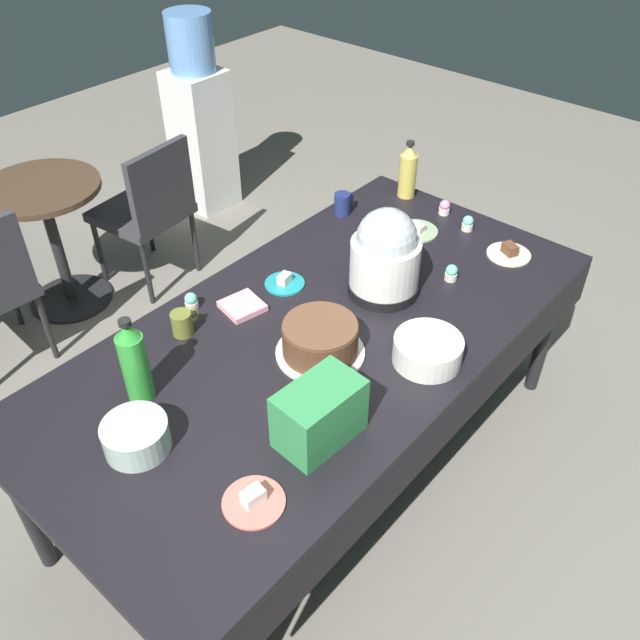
{
  "coord_description": "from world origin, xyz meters",
  "views": [
    {
      "loc": [
        -1.38,
        -1.2,
        2.32
      ],
      "look_at": [
        0.0,
        0.0,
        0.8
      ],
      "focal_mm": 37.51,
      "sensor_mm": 36.0,
      "label": 1
    }
  ],
  "objects_px": {
    "dessert_plate_sage": "(416,230)",
    "soda_bottle_ginger_ale": "(408,171)",
    "cupcake_lemon": "(468,223)",
    "coffee_mug_navy": "(343,204)",
    "cupcake_mint": "(451,273)",
    "ceramic_snack_bowl": "(428,350)",
    "dessert_plate_cream": "(509,253)",
    "dessert_plate_teal": "(285,282)",
    "glass_salad_bowl": "(136,436)",
    "dessert_plate_coral": "(254,500)",
    "soda_bottle_lime_soda": "(134,362)",
    "potluck_table": "(320,343)",
    "coffee_mug_olive": "(183,323)",
    "round_cafe_table": "(50,224)",
    "maroon_chair_right": "(149,205)",
    "water_cooler": "(200,120)",
    "cupcake_rose": "(445,207)",
    "cupcake_cocoa": "(191,301)",
    "soda_carton": "(319,414)",
    "slow_cooker": "(385,256)",
    "frosted_layer_cake": "(320,340)"
  },
  "relations": [
    {
      "from": "dessert_plate_sage",
      "to": "soda_bottle_ginger_ale",
      "type": "xyz_separation_m",
      "value": [
        0.24,
        0.22,
        0.12
      ]
    },
    {
      "from": "cupcake_lemon",
      "to": "coffee_mug_navy",
      "type": "distance_m",
      "value": 0.56
    },
    {
      "from": "cupcake_mint",
      "to": "ceramic_snack_bowl",
      "type": "bearing_deg",
      "value": -157.19
    },
    {
      "from": "dessert_plate_cream",
      "to": "dessert_plate_teal",
      "type": "bearing_deg",
      "value": 143.41
    },
    {
      "from": "glass_salad_bowl",
      "to": "dessert_plate_coral",
      "type": "bearing_deg",
      "value": -78.03
    },
    {
      "from": "dessert_plate_coral",
      "to": "soda_bottle_lime_soda",
      "type": "xyz_separation_m",
      "value": [
        0.05,
        0.57,
        0.14
      ]
    },
    {
      "from": "potluck_table",
      "to": "dessert_plate_coral",
      "type": "bearing_deg",
      "value": -153.1
    },
    {
      "from": "soda_bottle_ginger_ale",
      "to": "dessert_plate_teal",
      "type": "bearing_deg",
      "value": -176.69
    },
    {
      "from": "coffee_mug_olive",
      "to": "round_cafe_table",
      "type": "xyz_separation_m",
      "value": [
        0.28,
        1.44,
        -0.3
      ]
    },
    {
      "from": "dessert_plate_coral",
      "to": "soda_bottle_lime_soda",
      "type": "bearing_deg",
      "value": 84.66
    },
    {
      "from": "coffee_mug_navy",
      "to": "maroon_chair_right",
      "type": "xyz_separation_m",
      "value": [
        -0.28,
        1.12,
        -0.31
      ]
    },
    {
      "from": "coffee_mug_olive",
      "to": "dessert_plate_cream",
      "type": "bearing_deg",
      "value": -27.88
    },
    {
      "from": "dessert_plate_sage",
      "to": "cupcake_lemon",
      "type": "height_order",
      "value": "cupcake_lemon"
    },
    {
      "from": "round_cafe_table",
      "to": "water_cooler",
      "type": "relative_size",
      "value": 0.58
    },
    {
      "from": "dessert_plate_teal",
      "to": "dessert_plate_coral",
      "type": "bearing_deg",
      "value": -141.58
    },
    {
      "from": "dessert_plate_teal",
      "to": "dessert_plate_coral",
      "type": "xyz_separation_m",
      "value": [
        -0.8,
        -0.63,
        0.0
      ]
    },
    {
      "from": "dessert_plate_coral",
      "to": "cupcake_lemon",
      "type": "distance_m",
      "value": 1.64
    },
    {
      "from": "dessert_plate_sage",
      "to": "water_cooler",
      "type": "relative_size",
      "value": 0.15
    },
    {
      "from": "maroon_chair_right",
      "to": "round_cafe_table",
      "type": "distance_m",
      "value": 0.51
    },
    {
      "from": "maroon_chair_right",
      "to": "soda_bottle_lime_soda",
      "type": "bearing_deg",
      "value": -127.2
    },
    {
      "from": "cupcake_rose",
      "to": "water_cooler",
      "type": "bearing_deg",
      "value": 83.94
    },
    {
      "from": "cupcake_cocoa",
      "to": "soda_bottle_ginger_ale",
      "type": "relative_size",
      "value": 0.25
    },
    {
      "from": "ceramic_snack_bowl",
      "to": "soda_carton",
      "type": "xyz_separation_m",
      "value": [
        -0.49,
        0.06,
        0.05
      ]
    },
    {
      "from": "glass_salad_bowl",
      "to": "ceramic_snack_bowl",
      "type": "xyz_separation_m",
      "value": [
        0.88,
        -0.44,
        -0.0
      ]
    },
    {
      "from": "potluck_table",
      "to": "cupcake_cocoa",
      "type": "xyz_separation_m",
      "value": [
        -0.22,
        0.45,
        0.09
      ]
    },
    {
      "from": "cupcake_cocoa",
      "to": "soda_carton",
      "type": "xyz_separation_m",
      "value": [
        -0.16,
        -0.77,
        0.07
      ]
    },
    {
      "from": "slow_cooker",
      "to": "glass_salad_bowl",
      "type": "bearing_deg",
      "value": 175.32
    },
    {
      "from": "frosted_layer_cake",
      "to": "round_cafe_table",
      "type": "xyz_separation_m",
      "value": [
        0.04,
        1.89,
        -0.32
      ]
    },
    {
      "from": "cupcake_lemon",
      "to": "cupcake_mint",
      "type": "bearing_deg",
      "value": -158.13
    },
    {
      "from": "glass_salad_bowl",
      "to": "ceramic_snack_bowl",
      "type": "relative_size",
      "value": 0.84
    },
    {
      "from": "cupcake_cocoa",
      "to": "maroon_chair_right",
      "type": "distance_m",
      "value": 1.32
    },
    {
      "from": "cupcake_cocoa",
      "to": "slow_cooker",
      "type": "bearing_deg",
      "value": -40.92
    },
    {
      "from": "potluck_table",
      "to": "dessert_plate_sage",
      "type": "distance_m",
      "value": 0.79
    },
    {
      "from": "cupcake_rose",
      "to": "dessert_plate_coral",
      "type": "bearing_deg",
      "value": -164.79
    },
    {
      "from": "soda_carton",
      "to": "cupcake_lemon",
      "type": "bearing_deg",
      "value": 15.65
    },
    {
      "from": "slow_cooker",
      "to": "coffee_mug_navy",
      "type": "distance_m",
      "value": 0.62
    },
    {
      "from": "potluck_table",
      "to": "glass_salad_bowl",
      "type": "bearing_deg",
      "value": 175.47
    },
    {
      "from": "dessert_plate_cream",
      "to": "maroon_chair_right",
      "type": "height_order",
      "value": "maroon_chair_right"
    },
    {
      "from": "cupcake_mint",
      "to": "coffee_mug_olive",
      "type": "relative_size",
      "value": 0.59
    },
    {
      "from": "coffee_mug_olive",
      "to": "round_cafe_table",
      "type": "relative_size",
      "value": 0.16
    },
    {
      "from": "ceramic_snack_bowl",
      "to": "dessert_plate_cream",
      "type": "height_order",
      "value": "ceramic_snack_bowl"
    },
    {
      "from": "ceramic_snack_bowl",
      "to": "dessert_plate_cream",
      "type": "bearing_deg",
      "value": 7.59
    },
    {
      "from": "potluck_table",
      "to": "coffee_mug_navy",
      "type": "distance_m",
      "value": 0.84
    },
    {
      "from": "cupcake_cocoa",
      "to": "cupcake_mint",
      "type": "xyz_separation_m",
      "value": [
        0.79,
        -0.64,
        0.0
      ]
    },
    {
      "from": "dessert_plate_teal",
      "to": "cupcake_lemon",
      "type": "distance_m",
      "value": 0.88
    },
    {
      "from": "cupcake_cocoa",
      "to": "frosted_layer_cake",
      "type": "bearing_deg",
      "value": -77.01
    },
    {
      "from": "cupcake_lemon",
      "to": "coffee_mug_navy",
      "type": "height_order",
      "value": "coffee_mug_navy"
    },
    {
      "from": "cupcake_mint",
      "to": "dessert_plate_coral",
      "type": "bearing_deg",
      "value": -172.91
    },
    {
      "from": "coffee_mug_navy",
      "to": "cupcake_rose",
      "type": "bearing_deg",
      "value": -49.54
    },
    {
      "from": "ceramic_snack_bowl",
      "to": "coffee_mug_olive",
      "type": "height_order",
      "value": "ceramic_snack_bowl"
    }
  ]
}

